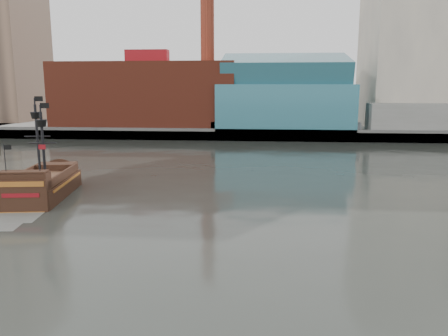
# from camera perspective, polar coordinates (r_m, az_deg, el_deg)

# --- Properties ---
(ground) EXTENTS (400.00, 400.00, 0.00)m
(ground) POSITION_cam_1_polar(r_m,az_deg,el_deg) (33.66, -4.31, -9.50)
(ground) COLOR #272A25
(ground) RESTS_ON ground
(promenade_far) EXTENTS (220.00, 60.00, 2.00)m
(promenade_far) POSITION_cam_1_polar(r_m,az_deg,el_deg) (123.73, 2.65, 5.69)
(promenade_far) COLOR slate
(promenade_far) RESTS_ON ground
(seawall) EXTENTS (220.00, 1.00, 2.60)m
(seawall) POSITION_cam_1_polar(r_m,az_deg,el_deg) (94.38, 1.86, 4.35)
(seawall) COLOR #4C4C49
(seawall) RESTS_ON ground
(skyline) EXTENTS (149.00, 45.00, 62.00)m
(skyline) POSITION_cam_1_polar(r_m,az_deg,el_deg) (116.46, 5.26, 16.96)
(skyline) COLOR brown
(skyline) RESTS_ON promenade_far
(pirate_ship) EXTENTS (6.68, 15.62, 11.32)m
(pirate_ship) POSITION_cam_1_polar(r_m,az_deg,el_deg) (49.91, -22.58, -2.40)
(pirate_ship) COLOR black
(pirate_ship) RESTS_ON ground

